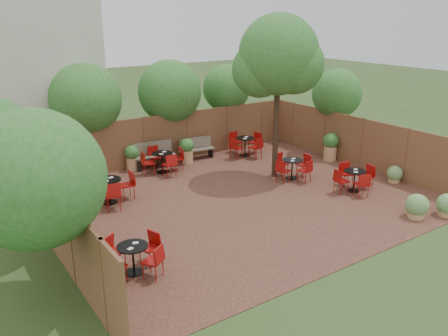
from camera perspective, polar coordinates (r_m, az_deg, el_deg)
ground at (r=15.32m, az=1.78°, el=-3.89°), size 80.00×80.00×0.00m
courtyard_paving at (r=15.31m, az=1.78°, el=-3.85°), size 12.00×10.00×0.02m
fence_back at (r=19.06m, az=-7.05°, el=3.71°), size 12.00×0.08×2.00m
fence_left at (r=12.64m, az=-20.90°, el=-5.30°), size 0.08×10.00×2.00m
fence_right at (r=18.97m, az=16.68°, el=2.98°), size 0.08×10.00×2.00m
neighbour_building at (r=19.89m, az=-23.43°, el=11.78°), size 5.00×4.00×8.00m
overhang_foliage at (r=15.88m, az=-10.27°, el=7.00°), size 15.74×10.94×2.78m
courtyard_tree at (r=16.53m, az=6.78°, el=13.18°), size 2.92×2.85×5.91m
park_bench_left at (r=18.52m, az=-8.71°, el=1.71°), size 1.68×0.71×1.01m
park_bench_right at (r=19.42m, az=-3.44°, el=2.50°), size 1.49×0.65×0.89m
bistro_tables at (r=16.14m, az=-0.93°, el=-0.89°), size 10.01×7.74×0.94m
planters at (r=17.94m, az=-4.98°, el=1.56°), size 11.44×4.06×1.17m
low_shrubs at (r=15.79m, az=23.29°, el=-3.39°), size 2.70×3.34×0.74m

